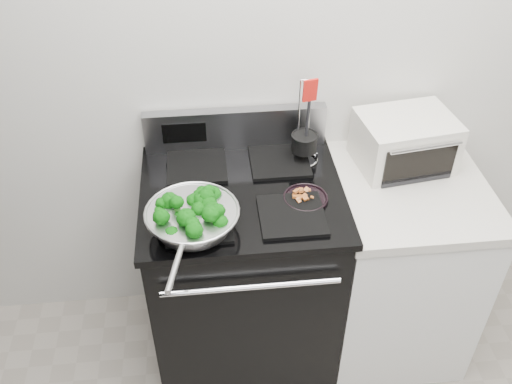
{
  "coord_description": "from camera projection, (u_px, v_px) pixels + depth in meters",
  "views": [
    {
      "loc": [
        -0.42,
        -0.3,
        2.35
      ],
      "look_at": [
        -0.25,
        1.36,
        0.98
      ],
      "focal_mm": 40.0,
      "sensor_mm": 36.0,
      "label": 1
    }
  ],
  "objects": [
    {
      "name": "back_wall",
      "position": [
        309.0,
        53.0,
        2.24
      ],
      "size": [
        4.0,
        0.02,
        2.7
      ],
      "primitive_type": "cube",
      "color": "silver",
      "rests_on": "ground"
    },
    {
      "name": "skillet",
      "position": [
        192.0,
        218.0,
        2.01
      ],
      "size": [
        0.34,
        0.53,
        0.07
      ],
      "rotation": [
        0.0,
        0.0,
        -0.22
      ],
      "color": "silver",
      "rests_on": "gas_range"
    },
    {
      "name": "counter",
      "position": [
        394.0,
        264.0,
        2.58
      ],
      "size": [
        0.62,
        0.68,
        0.92
      ],
      "color": "white",
      "rests_on": "floor"
    },
    {
      "name": "gas_range",
      "position": [
        243.0,
        271.0,
        2.51
      ],
      "size": [
        0.79,
        0.69,
        1.13
      ],
      "color": "black",
      "rests_on": "floor"
    },
    {
      "name": "bacon_plate",
      "position": [
        306.0,
        196.0,
        2.16
      ],
      "size": [
        0.17,
        0.17,
        0.04
      ],
      "rotation": [
        0.0,
        0.0,
        0.38
      ],
      "color": "black",
      "rests_on": "gas_range"
    },
    {
      "name": "utensil_holder",
      "position": [
        304.0,
        147.0,
        2.32
      ],
      "size": [
        0.12,
        0.12,
        0.38
      ],
      "rotation": [
        0.0,
        0.0,
        0.19
      ],
      "color": "silver",
      "rests_on": "gas_range"
    },
    {
      "name": "toaster_oven",
      "position": [
        405.0,
        141.0,
        2.33
      ],
      "size": [
        0.41,
        0.34,
        0.22
      ],
      "rotation": [
        0.0,
        0.0,
        0.14
      ],
      "color": "white",
      "rests_on": "counter"
    },
    {
      "name": "broccoli_pile",
      "position": [
        192.0,
        213.0,
        2.0
      ],
      "size": [
        0.27,
        0.27,
        0.09
      ],
      "primitive_type": null,
      "color": "black",
      "rests_on": "skillet"
    }
  ]
}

